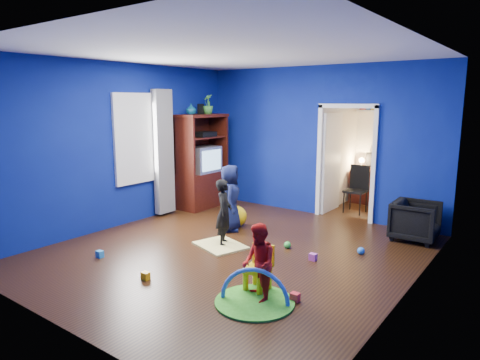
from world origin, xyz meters
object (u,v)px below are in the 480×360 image
Objects in this scene: vase at (191,109)px; tv_armoire at (202,161)px; play_mat at (255,302)px; kid_chair at (257,271)px; hopper_ball at (236,216)px; toddler_red at (259,263)px; crt_tv at (203,159)px; child_navy at (230,198)px; child_black at (224,212)px; folding_chair at (356,190)px; study_desk at (372,187)px; armchair at (415,221)px.

tv_armoire is (0.00, 0.30, -1.09)m from vase.
kid_chair is at bearing 118.80° from play_mat.
hopper_ball is 2.98m from play_mat.
toddler_red is 4.51m from crt_tv.
child_navy is 1.66× the size of crt_tv.
child_black reaches higher than play_mat.
child_black reaches higher than folding_chair.
child_navy is at bearing 174.43° from toddler_red.
play_mat is at bearing -38.36° from vase.
child_navy is at bearing -110.67° from study_desk.
hopper_ball is (-1.94, 2.17, -0.26)m from toddler_red.
toddler_red is 1.28× the size of crt_tv.
vase is 1.09m from crt_tv.
vase is 0.25× the size of study_desk.
play_mat is 4.53m from folding_chair.
tv_armoire is at bearing 152.77° from hopper_ball.
child_black reaches higher than hopper_ball.
child_navy is 1.29× the size of play_mat.
crt_tv is 4.30m from kid_chair.
folding_chair is (0.90, 3.12, -0.06)m from child_black.
tv_armoire is 4.32m from kid_chair.
crt_tv is (-1.49, 1.01, 0.44)m from child_navy.
child_black is at bearing -106.09° from folding_chair.
tv_armoire is at bearing 180.00° from crt_tv.
toddler_red is at bearing -160.40° from child_black.
play_mat is 1.02× the size of study_desk.
play_mat is (0.00, -0.08, -0.44)m from toddler_red.
child_black is at bearing 131.99° from kid_chair.
tv_armoire is at bearing 130.39° from kid_chair.
tv_armoire is 3.76m from study_desk.
tv_armoire reaches higher than kid_chair.
child_black is at bearing -63.97° from hopper_ball.
kid_chair is at bearing -39.85° from tv_armoire.
armchair is 3.01m from hopper_ball.
study_desk is at bearing 67.09° from hopper_ball.
folding_chair is (-1.45, 1.10, 0.14)m from armchair.
armchair is 0.79× the size of play_mat.
play_mat is at bearing 164.00° from armchair.
folding_chair is at bearing 97.71° from play_mat.
study_desk is at bearing -42.72° from child_black.
tv_armoire is 2.18× the size of play_mat.
crt_tv is 1.40× the size of kid_chair.
play_mat is at bearing -173.34° from child_navy.
armchair is at bearing 75.91° from play_mat.
child_black is at bearing -41.54° from crt_tv.
kid_chair is at bearing 166.71° from toddler_red.
crt_tv reaches higher than armchair.
child_navy reaches higher than armchair.
tv_armoire is 1.84m from hopper_ball.
vase is 0.24× the size of play_mat.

